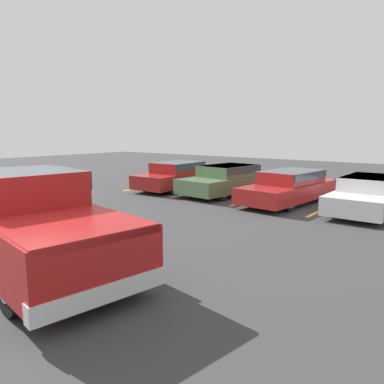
# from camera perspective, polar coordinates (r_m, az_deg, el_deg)

# --- Properties ---
(ground_plane) EXTENTS (60.00, 60.00, 0.00)m
(ground_plane) POSITION_cam_1_polar(r_m,az_deg,el_deg) (8.05, -26.89, -10.66)
(ground_plane) COLOR #38383A
(stall_stripe_a) EXTENTS (0.12, 4.17, 0.01)m
(stall_stripe_a) POSITION_cam_1_polar(r_m,az_deg,el_deg) (18.20, -5.55, 0.98)
(stall_stripe_a) COLOR yellow
(stall_stripe_a) RESTS_ON ground_plane
(stall_stripe_b) EXTENTS (0.12, 4.17, 0.01)m
(stall_stripe_b) POSITION_cam_1_polar(r_m,az_deg,el_deg) (16.44, 1.48, 0.13)
(stall_stripe_b) COLOR yellow
(stall_stripe_b) RESTS_ON ground_plane
(stall_stripe_c) EXTENTS (0.12, 4.17, 0.01)m
(stall_stripe_c) POSITION_cam_1_polar(r_m,az_deg,el_deg) (14.98, 10.03, -0.90)
(stall_stripe_c) COLOR yellow
(stall_stripe_c) RESTS_ON ground_plane
(stall_stripe_d) EXTENTS (0.12, 4.17, 0.01)m
(stall_stripe_d) POSITION_cam_1_polar(r_m,az_deg,el_deg) (13.93, 20.15, -2.09)
(stall_stripe_d) COLOR yellow
(stall_stripe_d) RESTS_ON ground_plane
(pickup_truck) EXTENTS (5.79, 2.89, 1.86)m
(pickup_truck) POSITION_cam_1_polar(r_m,az_deg,el_deg) (7.67, -23.55, -4.14)
(pickup_truck) COLOR #A51919
(pickup_truck) RESTS_ON ground_plane
(parked_sedan_a) EXTENTS (1.92, 4.44, 1.22)m
(parked_sedan_a) POSITION_cam_1_polar(r_m,az_deg,el_deg) (17.05, -2.30, 2.66)
(parked_sedan_a) COLOR maroon
(parked_sedan_a) RESTS_ON ground_plane
(parked_sedan_b) EXTENTS (2.24, 4.64, 1.21)m
(parked_sedan_b) POSITION_cam_1_polar(r_m,az_deg,el_deg) (15.66, 5.44, 2.04)
(parked_sedan_b) COLOR #4C6B47
(parked_sedan_b) RESTS_ON ground_plane
(parked_sedan_c) EXTENTS (2.12, 4.90, 1.19)m
(parked_sedan_c) POSITION_cam_1_polar(r_m,az_deg,el_deg) (14.16, 14.74, 0.94)
(parked_sedan_c) COLOR maroon
(parked_sedan_c) RESTS_ON ground_plane
(parked_sedan_d) EXTENTS (1.72, 4.54, 1.17)m
(parked_sedan_d) POSITION_cam_1_polar(r_m,az_deg,el_deg) (13.40, 25.47, -0.14)
(parked_sedan_d) COLOR silver
(parked_sedan_d) RESTS_ON ground_plane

